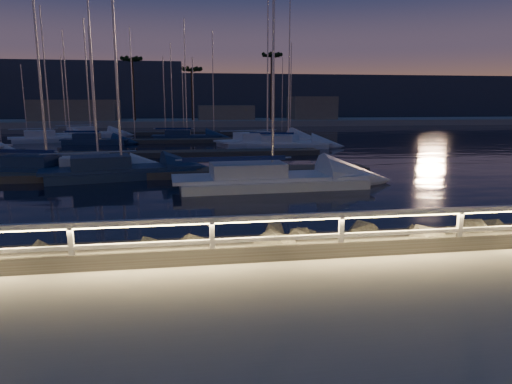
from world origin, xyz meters
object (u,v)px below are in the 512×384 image
sailboat_d (267,178)px  sailboat_l (265,141)px  sailboat_f (95,167)px  sailboat_i (94,140)px  sailboat_k (185,136)px  sailboat_m (89,134)px  sailboat_b (118,170)px  sailboat_a (45,169)px  guard_rail (163,231)px  sailboat_g (286,143)px  sailboat_j (49,138)px

sailboat_d → sailboat_l: size_ratio=0.97×
sailboat_f → sailboat_l: bearing=41.3°
sailboat_i → sailboat_k: (8.98, 4.19, -0.00)m
sailboat_m → sailboat_b: bearing=-100.3°
sailboat_a → sailboat_m: sailboat_m is taller
guard_rail → sailboat_a: 18.71m
sailboat_g → sailboat_k: size_ratio=1.04×
sailboat_j → sailboat_g: bearing=-41.7°
sailboat_k → sailboat_b: bearing=-94.9°
sailboat_a → sailboat_j: bearing=123.1°
guard_rail → sailboat_b: (-3.19, 15.98, -0.91)m
sailboat_i → sailboat_m: size_ratio=0.83×
sailboat_d → sailboat_g: size_ratio=1.22×
sailboat_k → sailboat_l: (7.53, -8.28, 0.06)m
guard_rail → sailboat_g: bearing=72.8°
sailboat_g → sailboat_f: bearing=-122.7°
sailboat_d → sailboat_m: bearing=111.0°
sailboat_m → sailboat_k: bearing=-46.8°
sailboat_d → sailboat_i: size_ratio=1.47×
guard_rail → sailboat_k: size_ratio=3.41×
sailboat_j → sailboat_k: size_ratio=1.06×
sailboat_b → sailboat_l: bearing=44.7°
sailboat_m → sailboat_a: bearing=-107.7°
sailboat_b → sailboat_d: bearing=-39.8°
sailboat_b → sailboat_k: sailboat_b is taller
sailboat_j → sailboat_m: size_ratio=1.01×
sailboat_f → sailboat_k: size_ratio=0.88×
sailboat_d → sailboat_k: bearing=94.9°
sailboat_j → sailboat_l: 23.05m
sailboat_d → sailboat_f: bearing=145.1°
sailboat_i → sailboat_m: sailboat_m is taller
sailboat_a → sailboat_l: (15.44, 16.20, 0.02)m
sailboat_g → sailboat_i: (-18.15, 6.00, -0.01)m
sailboat_i → sailboat_m: bearing=111.1°
sailboat_k → sailboat_m: bearing=160.6°
sailboat_d → sailboat_b: bearing=149.9°
sailboat_k → sailboat_m: (-11.15, 4.69, 0.06)m
sailboat_l → sailboat_m: 22.74m
sailboat_k → sailboat_m: size_ratio=0.95×
sailboat_j → sailboat_l: size_ratio=0.81×
sailboat_k → sailboat_i: bearing=-151.6°
sailboat_a → sailboat_d: 12.91m
guard_rail → sailboat_l: (8.10, 33.39, -0.90)m
sailboat_i → sailboat_m: 9.14m
sailboat_b → sailboat_i: 22.13m
sailboat_a → sailboat_b: sailboat_b is taller
sailboat_i → sailboat_l: 17.01m
sailboat_i → sailboat_k: bearing=32.5°
sailboat_b → sailboat_m: 31.27m
sailboat_d → sailboat_k: sailboat_d is taller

